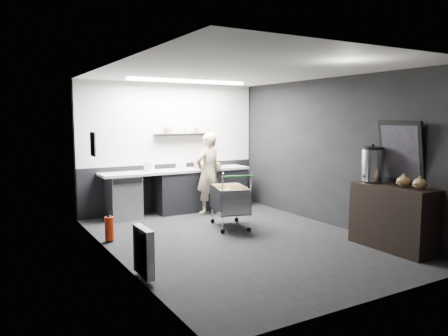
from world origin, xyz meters
TOP-DOWN VIEW (x-y plane):
  - floor at (0.00, 0.00)m, footprint 5.50×5.50m
  - ceiling at (0.00, 0.00)m, footprint 5.50×5.50m
  - wall_back at (0.00, 2.75)m, footprint 5.50×0.00m
  - wall_front at (0.00, -2.75)m, footprint 5.50×0.00m
  - wall_left at (-2.00, 0.00)m, footprint 0.00×5.50m
  - wall_right at (2.00, 0.00)m, footprint 0.00×5.50m
  - kitchen_wall_panel at (0.00, 2.73)m, footprint 3.95×0.02m
  - dado_panel at (0.00, 2.73)m, footprint 3.95×0.02m
  - floating_shelf at (0.20, 2.62)m, footprint 1.20×0.22m
  - wall_clock at (1.40, 2.72)m, footprint 0.20×0.03m
  - poster at (-1.98, 1.30)m, footprint 0.02×0.30m
  - poster_red_band at (-1.98, 1.30)m, footprint 0.02×0.22m
  - radiator at (-1.94, -0.90)m, footprint 0.10×0.50m
  - ceiling_strip at (0.00, 1.85)m, footprint 2.40×0.20m
  - prep_counter at (0.14, 2.42)m, footprint 3.20×0.61m
  - person at (0.49, 1.97)m, footprint 0.69×0.53m
  - shopping_cart at (0.28, 0.76)m, footprint 0.78×1.06m
  - sideboard at (1.75, -1.55)m, footprint 0.55×1.29m
  - fire_extinguisher at (-1.85, 0.95)m, footprint 0.14×0.14m
  - cardboard_box at (0.68, 2.37)m, footprint 0.64×0.57m
  - pink_tub at (-0.61, 2.42)m, footprint 0.21×0.21m
  - white_container at (0.07, 2.37)m, footprint 0.20×0.17m

SIDE VIEW (x-z plane):
  - floor at x=0.00m, z-range 0.00..0.00m
  - fire_extinguisher at x=-1.85m, z-range -0.01..0.46m
  - radiator at x=-1.94m, z-range 0.05..0.65m
  - prep_counter at x=0.14m, z-range 0.01..0.91m
  - shopping_cart at x=0.28m, z-range -0.02..0.99m
  - dado_panel at x=0.00m, z-range 0.00..1.00m
  - sideboard at x=1.75m, z-range -0.35..1.58m
  - person at x=0.49m, z-range 0.00..1.68m
  - cardboard_box at x=0.68m, z-range 0.90..1.01m
  - white_container at x=0.07m, z-range 0.90..1.05m
  - pink_tub at x=-0.61m, z-range 0.90..1.11m
  - wall_back at x=0.00m, z-range -1.40..4.10m
  - wall_front at x=0.00m, z-range -1.40..4.10m
  - wall_left at x=-2.00m, z-range -1.40..4.10m
  - wall_right at x=2.00m, z-range -1.40..4.10m
  - poster at x=-1.98m, z-range 1.35..1.75m
  - floating_shelf at x=0.20m, z-range 1.60..1.64m
  - poster_red_band at x=-1.98m, z-range 1.57..1.67m
  - kitchen_wall_panel at x=0.00m, z-range 1.00..2.70m
  - wall_clock at x=1.40m, z-range 2.05..2.25m
  - ceiling_strip at x=0.00m, z-range 2.65..2.69m
  - ceiling at x=0.00m, z-range 2.70..2.70m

